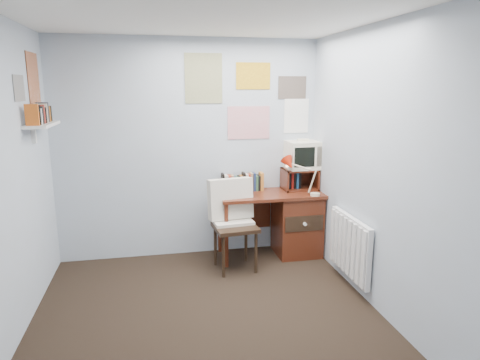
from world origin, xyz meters
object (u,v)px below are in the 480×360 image
object	(u,v)px
tv_riser	(300,179)
crt_tv	(303,154)
desk_chair	(235,227)
desk	(292,221)
wall_shelf	(42,125)
desk_lamp	(316,179)
radiator	(350,246)

from	to	relation	value
tv_riser	crt_tv	xyz separation A→B (m)	(0.03, 0.02, 0.30)
desk_chair	desk	bearing A→B (deg)	16.32
tv_riser	wall_shelf	bearing A→B (deg)	-169.68
desk_lamp	crt_tv	distance (m)	0.42
desk	radiator	world-z (taller)	desk
radiator	wall_shelf	bearing A→B (deg)	169.11
crt_tv	radiator	bearing A→B (deg)	-84.92
desk	crt_tv	xyz separation A→B (m)	(0.15, 0.13, 0.78)
desk	wall_shelf	bearing A→B (deg)	-171.60
desk	desk_chair	bearing A→B (deg)	-157.81
wall_shelf	desk	bearing A→B (deg)	8.40
desk_chair	radiator	xyz separation A→B (m)	(1.04, -0.62, -0.06)
tv_riser	radiator	distance (m)	1.15
crt_tv	wall_shelf	xyz separation A→B (m)	(-2.72, -0.51, 0.43)
radiator	desk_chair	bearing A→B (deg)	148.89
radiator	wall_shelf	size ratio (longest dim) A/B	1.29
crt_tv	tv_riser	bearing A→B (deg)	-152.14
wall_shelf	crt_tv	bearing A→B (deg)	10.60
desk	desk_chair	xyz separation A→B (m)	(-0.75, -0.30, 0.07)
wall_shelf	radiator	bearing A→B (deg)	-10.89
desk	radiator	size ratio (longest dim) A/B	1.50
tv_riser	desk_chair	bearing A→B (deg)	-154.38
wall_shelf	desk_lamp	bearing A→B (deg)	3.32
wall_shelf	tv_riser	bearing A→B (deg)	10.32
radiator	desk	bearing A→B (deg)	107.24
tv_riser	radiator	xyz separation A→B (m)	(0.17, -1.04, -0.47)
desk_chair	wall_shelf	xyz separation A→B (m)	(-1.82, -0.07, 1.14)
tv_riser	wall_shelf	world-z (taller)	wall_shelf
desk	desk_chair	world-z (taller)	desk_chair
desk_chair	desk_lamp	world-z (taller)	desk_lamp
desk_lamp	tv_riser	world-z (taller)	desk_lamp
tv_riser	desk_lamp	bearing A→B (deg)	-78.07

